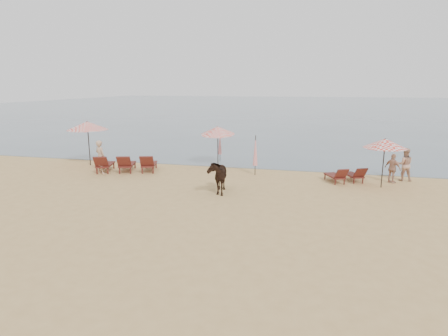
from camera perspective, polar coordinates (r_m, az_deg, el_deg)
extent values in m
plane|color=tan|center=(13.06, -5.30, -9.38)|extent=(120.00, 120.00, 0.00)
cube|color=#51606B|center=(91.65, 11.38, 9.26)|extent=(160.00, 140.00, 0.06)
cube|color=#5B2515|center=(22.51, -17.63, 0.50)|extent=(1.17, 1.74, 0.09)
cube|color=#5B2515|center=(21.64, -18.23, 0.85)|extent=(0.86, 0.71, 0.70)
cube|color=#5B2515|center=(22.22, -14.51, 0.55)|extent=(1.17, 1.74, 0.09)
cube|color=#5B2515|center=(21.34, -15.00, 0.90)|extent=(0.86, 0.71, 0.70)
cube|color=#5B2515|center=(22.01, -11.32, 0.59)|extent=(1.17, 1.74, 0.09)
cube|color=#5B2515|center=(21.12, -11.68, 0.95)|extent=(0.86, 0.71, 0.70)
cube|color=#5B2515|center=(19.94, 16.50, -1.15)|extent=(1.08, 1.42, 0.07)
cube|color=#5B2515|center=(19.29, 17.47, -0.88)|extent=(0.72, 0.63, 0.56)
cube|color=#5B2515|center=(20.42, 19.02, -1.01)|extent=(1.08, 1.42, 0.07)
cube|color=#5B2515|center=(19.78, 20.06, -0.74)|extent=(0.72, 0.63, 0.56)
cylinder|color=black|center=(24.39, -19.88, 3.29)|extent=(0.06, 0.06, 2.51)
cone|color=red|center=(24.24, -20.09, 6.09)|extent=(2.40, 2.40, 0.51)
sphere|color=black|center=(24.22, -20.14, 6.63)|extent=(0.09, 0.09, 0.09)
cylinder|color=black|center=(22.60, -0.94, 3.04)|extent=(0.05, 0.05, 2.26)
cone|color=red|center=(22.45, -0.95, 5.76)|extent=(2.00, 2.04, 0.68)
sphere|color=black|center=(22.42, -0.95, 6.29)|extent=(0.08, 0.08, 0.08)
cylinder|color=black|center=(19.47, 23.07, 0.41)|extent=(0.05, 0.05, 2.21)
cone|color=red|center=(19.30, 23.34, 3.48)|extent=(1.97, 1.97, 0.44)
sphere|color=black|center=(19.27, 23.39, 4.05)|extent=(0.08, 0.08, 0.08)
cylinder|color=black|center=(24.14, -0.62, 3.28)|extent=(0.04, 0.04, 1.96)
cone|color=red|center=(24.11, -0.62, 3.83)|extent=(0.24, 0.24, 1.47)
cylinder|color=black|center=(20.53, 4.79, 1.94)|extent=(0.05, 0.05, 2.20)
cone|color=red|center=(20.49, 4.81, 2.67)|extent=(0.27, 0.27, 1.65)
imported|color=black|center=(17.20, -1.04, -1.15)|extent=(1.25, 2.02, 1.59)
imported|color=tan|center=(21.93, -18.30, 1.59)|extent=(0.81, 0.69, 1.88)
imported|color=tan|center=(21.42, 25.80, 0.49)|extent=(0.84, 0.66, 1.71)
imported|color=tan|center=(20.68, 24.31, -0.06)|extent=(0.89, 0.87, 1.50)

